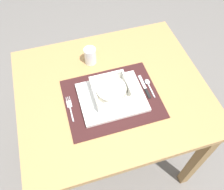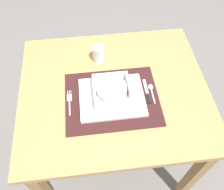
{
  "view_description": "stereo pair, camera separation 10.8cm",
  "coord_description": "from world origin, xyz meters",
  "px_view_note": "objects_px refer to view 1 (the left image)",
  "views": [
    {
      "loc": [
        -0.2,
        -0.65,
        1.66
      ],
      "look_at": [
        -0.02,
        -0.06,
        0.78
      ],
      "focal_mm": 38.79,
      "sensor_mm": 36.0,
      "label": 1
    },
    {
      "loc": [
        -0.09,
        -0.67,
        1.66
      ],
      "look_at": [
        -0.02,
        -0.06,
        0.78
      ],
      "focal_mm": 38.79,
      "sensor_mm": 36.0,
      "label": 2
    }
  ],
  "objects_px": {
    "porridge_bowl": "(111,91)",
    "spoon": "(148,84)",
    "butter_knife": "(145,88)",
    "dining_table": "(112,102)",
    "drinking_glass": "(90,56)",
    "fork": "(70,107)"
  },
  "relations": [
    {
      "from": "dining_table",
      "to": "butter_knife",
      "type": "bearing_deg",
      "value": -16.95
    },
    {
      "from": "porridge_bowl",
      "to": "butter_knife",
      "type": "xyz_separation_m",
      "value": [
        0.17,
        -0.0,
        -0.04
      ]
    },
    {
      "from": "butter_knife",
      "to": "spoon",
      "type": "bearing_deg",
      "value": 36.79
    },
    {
      "from": "fork",
      "to": "drinking_glass",
      "type": "xyz_separation_m",
      "value": [
        0.16,
        0.24,
        0.03
      ]
    },
    {
      "from": "fork",
      "to": "dining_table",
      "type": "bearing_deg",
      "value": 12.66
    },
    {
      "from": "spoon",
      "to": "drinking_glass",
      "type": "relative_size",
      "value": 1.24
    },
    {
      "from": "dining_table",
      "to": "fork",
      "type": "distance_m",
      "value": 0.24
    },
    {
      "from": "dining_table",
      "to": "fork",
      "type": "relative_size",
      "value": 6.73
    },
    {
      "from": "porridge_bowl",
      "to": "butter_knife",
      "type": "distance_m",
      "value": 0.17
    },
    {
      "from": "butter_knife",
      "to": "dining_table",
      "type": "bearing_deg",
      "value": 159.47
    },
    {
      "from": "dining_table",
      "to": "spoon",
      "type": "distance_m",
      "value": 0.21
    },
    {
      "from": "porridge_bowl",
      "to": "drinking_glass",
      "type": "bearing_deg",
      "value": 99.07
    },
    {
      "from": "fork",
      "to": "drinking_glass",
      "type": "height_order",
      "value": "drinking_glass"
    },
    {
      "from": "porridge_bowl",
      "to": "dining_table",
      "type": "bearing_deg",
      "value": 68.87
    },
    {
      "from": "spoon",
      "to": "butter_knife",
      "type": "relative_size",
      "value": 0.78
    },
    {
      "from": "fork",
      "to": "spoon",
      "type": "distance_m",
      "value": 0.38
    },
    {
      "from": "spoon",
      "to": "dining_table",
      "type": "bearing_deg",
      "value": 173.49
    },
    {
      "from": "fork",
      "to": "drinking_glass",
      "type": "relative_size",
      "value": 1.51
    },
    {
      "from": "fork",
      "to": "spoon",
      "type": "bearing_deg",
      "value": 3.19
    },
    {
      "from": "fork",
      "to": "spoon",
      "type": "xyz_separation_m",
      "value": [
        0.38,
        0.02,
        0.0
      ]
    },
    {
      "from": "spoon",
      "to": "drinking_glass",
      "type": "bearing_deg",
      "value": 137.57
    },
    {
      "from": "porridge_bowl",
      "to": "spoon",
      "type": "bearing_deg",
      "value": 4.38
    }
  ]
}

